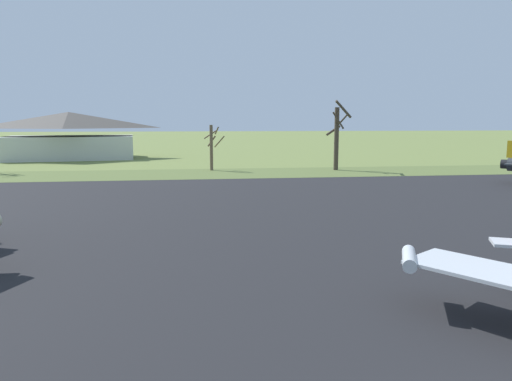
{
  "coord_description": "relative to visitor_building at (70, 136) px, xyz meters",
  "views": [
    {
      "loc": [
        -6.51,
        -7.77,
        6.79
      ],
      "look_at": [
        -2.56,
        21.35,
        2.48
      ],
      "focal_mm": 33.56,
      "sensor_mm": 36.0,
      "label": 1
    }
  ],
  "objects": [
    {
      "name": "asphalt_apron",
      "position": [
        27.92,
        -63.72,
        -4.11
      ],
      "size": [
        105.9,
        59.29,
        0.05
      ],
      "primitive_type": "cube",
      "color": "black",
      "rests_on": "ground"
    },
    {
      "name": "bare_tree_left_of_center",
      "position": [
        24.24,
        -23.85,
        -0.77
      ],
      "size": [
        2.79,
        2.46,
        6.21
      ],
      "color": "brown",
      "rests_on": "ground"
    },
    {
      "name": "visitor_building",
      "position": [
        0.0,
        0.0,
        0.0
      ],
      "size": [
        24.12,
        15.25,
        8.3
      ],
      "color": "beige",
      "rests_on": "ground"
    },
    {
      "name": "grass_verge_strip",
      "position": [
        27.92,
        -28.07,
        -4.11
      ],
      "size": [
        165.9,
        12.0,
        0.06
      ],
      "primitive_type": "cube",
      "color": "#596835",
      "rests_on": "ground"
    },
    {
      "name": "bare_tree_center",
      "position": [
        41.16,
        -25.9,
        0.72
      ],
      "size": [
        3.11,
        3.21,
        9.47
      ],
      "color": "#42382D",
      "rests_on": "ground"
    }
  ]
}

